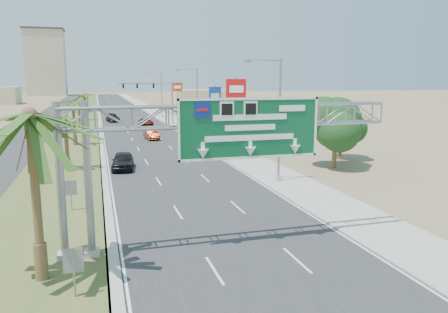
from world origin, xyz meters
TOP-DOWN VIEW (x-y plane):
  - road at (0.00, 110.00)m, footprint 12.00×300.00m
  - sidewalk_right at (8.50, 110.00)m, footprint 4.00×300.00m
  - median_grass at (-10.00, 110.00)m, footprint 7.00×300.00m
  - opposing_road at (-17.00, 110.00)m, footprint 8.00×300.00m
  - sign_gantry at (-1.06, 9.93)m, footprint 16.75×1.24m
  - palm_near at (-9.20, 8.00)m, footprint 5.70×5.70m
  - palm_row_b at (-9.50, 32.00)m, footprint 3.99×3.99m
  - palm_row_c at (-9.50, 48.00)m, footprint 3.99×3.99m
  - palm_row_d at (-9.50, 66.00)m, footprint 3.99×3.99m
  - palm_row_e at (-9.50, 85.00)m, footprint 3.99×3.99m
  - palm_row_f at (-9.50, 110.00)m, footprint 3.99×3.99m
  - streetlight_near at (7.30, 22.00)m, footprint 3.27×0.44m
  - streetlight_mid at (7.30, 52.00)m, footprint 3.27×0.44m
  - streetlight_far at (7.30, 88.00)m, footprint 3.27×0.44m
  - signal_mast at (5.17, 71.97)m, footprint 10.28×0.71m
  - store_building at (22.00, 66.00)m, footprint 18.00×10.00m
  - oak_near at (15.00, 26.00)m, footprint 4.50×4.50m
  - oak_far at (18.00, 30.00)m, footprint 3.50×3.50m
  - median_signback_a at (-7.80, 6.00)m, footprint 0.75×0.08m
  - median_signback_b at (-8.50, 18.00)m, footprint 0.75×0.08m
  - tower_distant at (-32.00, 250.00)m, footprint 20.00×16.00m
  - building_distant_right at (30.00, 140.00)m, footprint 20.00×12.00m
  - car_left_lane at (-4.54, 30.90)m, footprint 2.47×5.00m
  - car_mid_lane at (0.66, 51.38)m, footprint 1.96×4.53m
  - car_right_lane at (2.00, 70.72)m, footprint 2.42×4.85m
  - car_far at (-3.60, 80.31)m, footprint 2.86×5.68m
  - pole_sign_red_near at (9.45, 39.63)m, footprint 2.31×1.25m
  - pole_sign_blue at (10.76, 54.17)m, footprint 2.02×0.73m
  - pole_sign_red_far at (10.01, 82.11)m, footprint 2.12×1.20m

SIDE VIEW (x-z plane):
  - road at x=0.00m, z-range 0.00..0.02m
  - opposing_road at x=-17.00m, z-range 0.00..0.02m
  - sidewalk_right at x=8.50m, z-range 0.00..0.10m
  - median_grass at x=-10.00m, z-range 0.00..0.12m
  - car_right_lane at x=2.00m, z-range 0.00..1.32m
  - car_mid_lane at x=0.66m, z-range 0.00..1.45m
  - car_far at x=-3.60m, z-range 0.00..1.58m
  - car_left_lane at x=-4.54m, z-range 0.00..1.64m
  - median_signback_a at x=-7.80m, z-range 0.41..2.49m
  - median_signback_b at x=-8.50m, z-range 0.41..2.49m
  - store_building at x=22.00m, z-range 0.00..4.00m
  - building_distant_right at x=30.00m, z-range 0.00..5.00m
  - oak_far at x=18.00m, z-range 1.02..6.62m
  - palm_row_d at x=-9.50m, z-range 1.69..7.14m
  - oak_near at x=15.00m, z-range 1.13..7.93m
  - streetlight_near at x=7.30m, z-range -0.31..9.69m
  - streetlight_mid at x=7.30m, z-range -0.31..9.69m
  - streetlight_far at x=7.30m, z-range -0.31..9.69m
  - palm_row_f at x=-9.50m, z-range 1.83..7.58m
  - signal_mast at x=5.17m, z-range 0.85..8.85m
  - palm_row_b at x=-9.50m, z-range 1.93..7.87m
  - palm_row_e at x=-9.50m, z-range 2.02..8.16m
  - pole_sign_blue at x=10.76m, z-range 1.78..9.31m
  - palm_row_c at x=-9.50m, z-range 2.29..9.04m
  - sign_gantry at x=-1.06m, z-range 2.31..9.81m
  - pole_sign_red_far at x=10.01m, z-range 2.29..10.26m
  - pole_sign_red_near at x=9.45m, z-range 2.46..11.13m
  - palm_near at x=-9.20m, z-range 2.76..11.11m
  - tower_distant at x=-32.00m, z-range 0.00..35.00m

